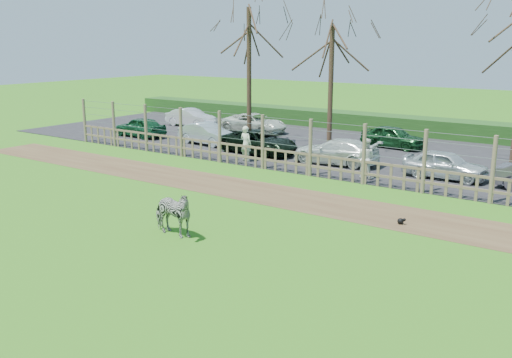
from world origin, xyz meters
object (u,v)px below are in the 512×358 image
Objects in this scene: tree_left at (249,43)px; crow at (401,221)px; car_1 at (207,134)px; car_2 at (259,142)px; car_8 at (255,123)px; zebra at (172,213)px; car_3 at (336,151)px; car_0 at (140,127)px; car_10 at (393,137)px; visitor_b at (365,158)px; car_7 at (191,118)px; car_4 at (445,165)px; tree_mid at (332,58)px; visitor_a at (246,144)px.

crow is at bearing -35.27° from tree_left.
tree_left is 2.16× the size of car_1.
car_8 is at bearing 44.86° from car_2.
zebra reaches higher than car_3.
car_3 is 10.32m from car_8.
car_0 is (-7.08, -1.53, -4.98)m from tree_left.
visitor_b is at bearing -161.13° from car_10.
car_3 is 14.75m from car_7.
tree_left is 8.24m from car_3.
car_4 is at bearing -149.33° from visitor_b.
visitor_b is 7.10m from car_2.
tree_mid is 3.96× the size of visitor_a.
car_4 is (-0.78, 6.95, 0.53)m from crow.
tree_mid reaches higher than car_0.
car_3 is (3.85, 1.96, -0.26)m from visitor_a.
tree_left is 12.63m from car_4.
car_8 is at bearing 9.78° from car_1.
car_1 is at bearing -16.51° from visitor_b.
tree_mid is at bearing -108.55° from visitor_a.
visitor_a reaches higher than zebra.
tree_left reaches higher than crow.
visitor_b reaches higher than crow.
car_7 is 14.37m from car_10.
tree_mid is 7.40m from visitor_b.
crow is (7.76, -9.67, -4.76)m from tree_mid.
crow is at bearing -127.92° from car_8.
car_4 is at bearing -17.73° from zebra.
car_3 is at bearing -87.20° from car_1.
tree_left is 2.24× the size of car_4.
zebra reaches higher than car_4.
car_1 is at bearing 152.50° from crow.
car_3 is at bearing -111.81° from car_7.
tree_left reaches higher than car_8.
car_4 is 1.00× the size of car_10.
zebra is at bearing -62.92° from tree_left.
visitor_a is at bearing 155.22° from car_10.
zebra is at bearing -80.31° from tree_mid.
car_7 is at bearing -27.71° from visitor_b.
tree_left reaches higher than car_3.
visitor_a is (-2.02, -4.71, -3.96)m from tree_mid.
visitor_b is (6.21, 0.06, 0.00)m from visitor_a.
zebra is 15.43m from car_1.
crow is 20.63m from car_0.
car_4 and car_7 have the same top height.
car_3 is (-0.68, 11.96, -0.08)m from zebra.
car_8 is at bearing 139.42° from crow.
car_1 and car_8 have the same top height.
car_0 is 7.16m from car_8.
car_10 is (14.36, 0.34, 0.00)m from car_7.
visitor_b is 0.40× the size of car_2.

